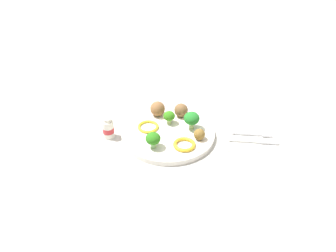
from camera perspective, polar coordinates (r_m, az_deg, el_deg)
name	(u,v)px	position (r m, az deg, el deg)	size (l,w,h in m)	color
ground_plane	(168,136)	(1.06, 0.00, -1.59)	(4.00, 4.00, 0.00)	#B2B2AD
plate	(168,134)	(1.05, 0.00, -1.24)	(0.28, 0.28, 0.02)	white
broccoli_floret_far_rim	(169,116)	(1.07, 0.19, 1.60)	(0.04, 0.04, 0.04)	#ABC47C
broccoli_floret_mid_left	(153,139)	(0.97, -2.45, -2.09)	(0.04, 0.04, 0.05)	#8FC47E
broccoli_floret_mid_right	(192,119)	(1.05, 3.88, 1.21)	(0.05, 0.05, 0.06)	#9DBB72
meatball_far_rim	(158,109)	(1.11, -1.70, 2.82)	(0.05, 0.05, 0.05)	brown
meatball_front_right	(199,134)	(1.01, 5.13, -1.36)	(0.03, 0.03, 0.03)	brown
meatball_mid_left	(181,110)	(1.11, 2.14, 2.58)	(0.04, 0.04, 0.04)	brown
pepper_ring_far_rim	(148,127)	(1.07, -3.25, -0.11)	(0.06, 0.06, 0.01)	yellow
pepper_ring_mid_right	(184,144)	(0.99, 2.67, -3.02)	(0.06, 0.06, 0.01)	yellow
napkin	(252,139)	(1.07, 13.55, -1.99)	(0.17, 0.12, 0.01)	white
fork	(254,134)	(1.09, 13.84, -1.23)	(0.12, 0.02, 0.01)	silver
knife	(256,141)	(1.06, 14.12, -2.38)	(0.15, 0.02, 0.01)	white
yogurt_bottle	(108,129)	(1.05, -9.69, -0.43)	(0.03, 0.03, 0.07)	white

